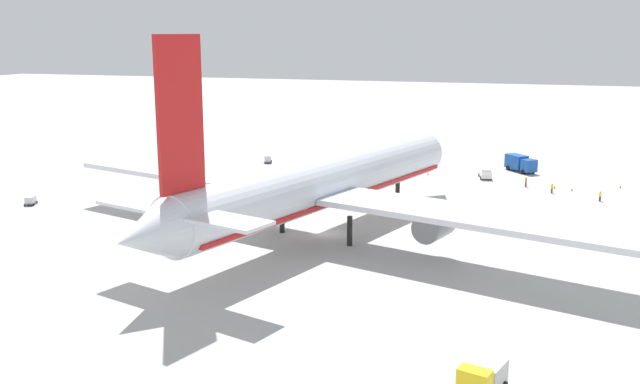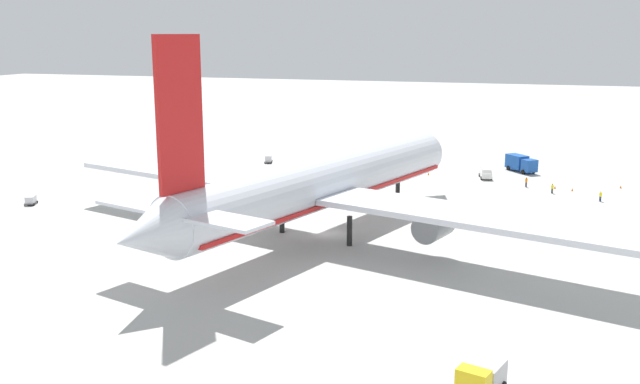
# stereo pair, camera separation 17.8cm
# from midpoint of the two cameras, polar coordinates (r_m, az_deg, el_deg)

# --- Properties ---
(ground_plane) EXTENTS (600.00, 600.00, 0.00)m
(ground_plane) POSITION_cam_midpoint_polar(r_m,az_deg,el_deg) (96.50, 0.59, -3.35)
(ground_plane) COLOR #B2B2AD
(airliner) EXTENTS (67.57, 80.99, 26.36)m
(airliner) POSITION_cam_midpoint_polar(r_m,az_deg,el_deg) (93.81, 0.12, 0.64)
(airliner) COLOR silver
(airliner) RESTS_ON ground
(service_truck_2) EXTENTS (5.06, 3.62, 2.81)m
(service_truck_2) POSITION_cam_midpoint_polar(r_m,az_deg,el_deg) (56.14, 12.79, -14.28)
(service_truck_2) COLOR yellow
(service_truck_2) RESTS_ON ground
(service_truck_5) EXTENTS (6.89, 6.42, 3.13)m
(service_truck_5) POSITION_cam_midpoint_polar(r_m,az_deg,el_deg) (144.32, 15.71, 2.24)
(service_truck_5) COLOR #194CA5
(service_truck_5) RESTS_ON ground
(service_van) EXTENTS (5.04, 2.80, 1.97)m
(service_van) POSITION_cam_midpoint_polar(r_m,az_deg,el_deg) (136.23, 13.07, 1.50)
(service_van) COLOR white
(service_van) RESTS_ON ground
(baggage_cart_0) EXTENTS (2.92, 2.20, 1.36)m
(baggage_cart_0) POSITION_cam_midpoint_polar(r_m,az_deg,el_deg) (121.34, -21.98, -0.59)
(baggage_cart_0) COLOR #595B60
(baggage_cart_0) RESTS_ON ground
(baggage_cart_2) EXTENTS (3.47, 2.22, 1.54)m
(baggage_cart_2) POSITION_cam_midpoint_polar(r_m,az_deg,el_deg) (149.18, -4.10, 2.66)
(baggage_cart_2) COLOR #595B60
(baggage_cart_2) RESTS_ON ground
(ground_worker_0) EXTENTS (0.52, 0.52, 1.63)m
(ground_worker_0) POSITION_cam_midpoint_polar(r_m,az_deg,el_deg) (126.60, 18.03, 0.27)
(ground_worker_0) COLOR #3F3F47
(ground_worker_0) RESTS_ON ground
(ground_worker_1) EXTENTS (0.56, 0.56, 1.73)m
(ground_worker_1) POSITION_cam_midpoint_polar(r_m,az_deg,el_deg) (130.38, 16.13, 0.76)
(ground_worker_1) COLOR #3F3F47
(ground_worker_1) RESTS_ON ground
(ground_worker_2) EXTENTS (0.55, 0.55, 1.66)m
(ground_worker_2) POSITION_cam_midpoint_polar(r_m,az_deg,el_deg) (123.15, 21.46, -0.32)
(ground_worker_2) COLOR navy
(ground_worker_2) RESTS_ON ground
(traffic_cone_0) EXTENTS (0.36, 0.36, 0.55)m
(traffic_cone_0) POSITION_cam_midpoint_polar(r_m,az_deg,el_deg) (137.34, 8.66, 1.45)
(traffic_cone_0) COLOR orange
(traffic_cone_0) RESTS_ON ground
(traffic_cone_1) EXTENTS (0.36, 0.36, 0.55)m
(traffic_cone_1) POSITION_cam_midpoint_polar(r_m,az_deg,el_deg) (129.54, 19.47, 0.19)
(traffic_cone_1) COLOR orange
(traffic_cone_1) RESTS_ON ground
(traffic_cone_3) EXTENTS (0.36, 0.36, 0.55)m
(traffic_cone_3) POSITION_cam_midpoint_polar(r_m,az_deg,el_deg) (134.91, 22.84, 0.39)
(traffic_cone_3) COLOR orange
(traffic_cone_3) RESTS_ON ground
(traffic_cone_4) EXTENTS (0.36, 0.36, 0.55)m
(traffic_cone_4) POSITION_cam_midpoint_polar(r_m,az_deg,el_deg) (130.63, 18.22, 0.38)
(traffic_cone_4) COLOR orange
(traffic_cone_4) RESTS_ON ground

